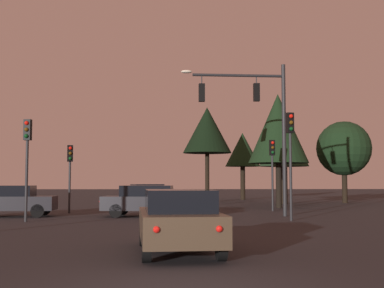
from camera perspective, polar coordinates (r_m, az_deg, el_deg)
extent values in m
plane|color=#262326|center=(32.89, -2.39, -7.13)|extent=(168.00, 168.00, 0.00)
cylinder|color=#232326|center=(26.36, 10.09, 0.48)|extent=(0.20, 0.20, 7.62)
cylinder|color=#232326|center=(26.33, 5.10, 7.51)|extent=(4.61, 0.30, 0.14)
ellipsoid|color=#F4EACC|center=(26.06, -0.61, 7.95)|extent=(0.56, 0.28, 0.16)
cylinder|color=#232326|center=(26.46, 7.09, 7.03)|extent=(0.05, 0.05, 0.39)
cube|color=black|center=(26.35, 7.10, 5.65)|extent=(0.31, 0.25, 0.90)
sphere|color=red|center=(26.53, 7.03, 6.20)|extent=(0.18, 0.18, 0.18)
sphere|color=#56380C|center=(26.48, 7.04, 5.60)|extent=(0.18, 0.18, 0.18)
sphere|color=#0C4219|center=(26.44, 7.04, 5.00)|extent=(0.18, 0.18, 0.18)
cylinder|color=#232326|center=(26.05, 1.08, 7.12)|extent=(0.05, 0.05, 0.45)
cube|color=black|center=(25.92, 1.08, 5.66)|extent=(0.31, 0.25, 0.90)
sphere|color=red|center=(26.11, 1.05, 6.21)|extent=(0.18, 0.18, 0.18)
sphere|color=#56380C|center=(26.06, 1.05, 5.60)|extent=(0.18, 0.18, 0.18)
sphere|color=#0C4219|center=(26.01, 1.05, 5.00)|extent=(0.18, 0.18, 0.18)
cylinder|color=#232326|center=(23.28, 10.79, -3.54)|extent=(0.12, 0.12, 3.86)
cube|color=black|center=(23.42, 10.71, 2.29)|extent=(0.33, 0.28, 0.90)
sphere|color=red|center=(23.32, 10.83, 3.01)|extent=(0.18, 0.18, 0.18)
sphere|color=#56380C|center=(23.29, 10.84, 2.33)|extent=(0.18, 0.18, 0.18)
sphere|color=#0C4219|center=(23.26, 10.85, 1.65)|extent=(0.18, 0.18, 0.18)
cylinder|color=#232326|center=(30.68, 8.83, -4.27)|extent=(0.12, 0.12, 3.24)
cube|color=black|center=(30.74, 8.79, -0.40)|extent=(0.32, 0.26, 0.90)
sphere|color=red|center=(30.62, 8.85, 0.14)|extent=(0.18, 0.18, 0.18)
sphere|color=#56380C|center=(30.60, 8.86, -0.39)|extent=(0.18, 0.18, 0.18)
sphere|color=#0C4219|center=(30.59, 8.87, -0.91)|extent=(0.18, 0.18, 0.18)
cylinder|color=#232326|center=(23.33, -17.72, -3.88)|extent=(0.12, 0.12, 3.49)
cube|color=black|center=(23.44, -17.60, 1.49)|extent=(0.33, 0.28, 0.90)
sphere|color=red|center=(23.34, -17.72, 2.21)|extent=(0.18, 0.18, 0.18)
sphere|color=#56380C|center=(23.31, -17.73, 1.53)|extent=(0.18, 0.18, 0.18)
sphere|color=#0C4219|center=(23.28, -17.75, 0.84)|extent=(0.18, 0.18, 0.18)
cylinder|color=#232326|center=(29.18, -13.30, -4.65)|extent=(0.12, 0.12, 2.81)
cube|color=black|center=(29.22, -13.24, -1.01)|extent=(0.35, 0.31, 0.90)
sphere|color=red|center=(29.10, -13.21, -0.45)|extent=(0.18, 0.18, 0.18)
sphere|color=#56380C|center=(29.08, -13.22, -1.00)|extent=(0.18, 0.18, 0.18)
sphere|color=#0C4219|center=(29.07, -13.23, -1.55)|extent=(0.18, 0.18, 0.18)
cube|color=#473828|center=(12.76, -1.53, -8.89)|extent=(2.12, 4.52, 0.68)
cube|color=black|center=(12.58, -1.46, -6.23)|extent=(1.72, 2.48, 0.52)
cylinder|color=black|center=(14.19, -5.37, -9.78)|extent=(0.24, 0.65, 0.64)
cylinder|color=black|center=(14.32, 1.21, -9.74)|extent=(0.24, 0.65, 0.64)
cylinder|color=black|center=(11.31, -5.01, -11.23)|extent=(0.24, 0.65, 0.64)
cylinder|color=black|center=(11.47, 3.24, -11.13)|extent=(0.24, 0.65, 0.64)
sphere|color=red|center=(10.52, -3.92, -9.36)|extent=(0.14, 0.14, 0.14)
sphere|color=red|center=(10.65, 3.01, -9.30)|extent=(0.14, 0.14, 0.14)
cube|color=#232328|center=(25.68, -4.66, -6.49)|extent=(4.73, 2.22, 0.68)
cube|color=black|center=(25.69, -4.99, -5.14)|extent=(2.61, 1.77, 0.52)
cylinder|color=black|center=(26.35, -1.16, -7.18)|extent=(0.66, 0.26, 0.64)
cylinder|color=black|center=(24.75, -1.40, -7.38)|extent=(0.66, 0.26, 0.64)
cylinder|color=black|center=(26.72, -7.69, -7.10)|extent=(0.66, 0.26, 0.64)
cylinder|color=black|center=(25.15, -8.35, -7.28)|extent=(0.66, 0.26, 0.64)
sphere|color=red|center=(26.69, -9.43, -6.14)|extent=(0.14, 0.14, 0.14)
sphere|color=red|center=(25.45, -10.02, -6.23)|extent=(0.14, 0.14, 0.14)
cube|color=#232328|center=(27.02, -18.96, -6.16)|extent=(4.02, 2.01, 0.68)
cube|color=black|center=(27.04, -19.24, -4.88)|extent=(2.20, 1.67, 0.52)
cylinder|color=black|center=(27.56, -15.93, -6.89)|extent=(0.65, 0.23, 0.64)
cylinder|color=black|center=(25.96, -16.60, -7.05)|extent=(0.65, 0.23, 0.64)
cube|color=#4C0F0F|center=(38.62, -4.73, -5.69)|extent=(4.37, 2.98, 0.68)
cube|color=black|center=(38.56, -4.94, -4.80)|extent=(2.55, 2.14, 0.52)
cylinder|color=black|center=(39.78, -3.23, -6.15)|extent=(0.67, 0.40, 0.64)
cylinder|color=black|center=(38.29, -2.48, -6.23)|extent=(0.67, 0.40, 0.64)
cylinder|color=black|center=(39.02, -6.95, -6.16)|extent=(0.67, 0.40, 0.64)
cylinder|color=black|center=(37.51, -6.33, -6.25)|extent=(0.67, 0.40, 0.64)
sphere|color=red|center=(38.68, -7.88, -5.52)|extent=(0.14, 0.14, 0.14)
sphere|color=red|center=(37.48, -7.42, -5.57)|extent=(0.14, 0.14, 0.14)
cylinder|color=black|center=(43.63, 1.68, -3.69)|extent=(0.35, 0.35, 4.11)
cone|color=black|center=(43.85, 1.67, 1.54)|extent=(4.10, 4.10, 3.88)
cylinder|color=black|center=(43.23, 16.42, -4.36)|extent=(0.42, 0.42, 2.84)
sphere|color=black|center=(43.31, 16.34, -0.46)|extent=(4.35, 4.35, 4.35)
cylinder|color=black|center=(40.05, 10.10, -4.48)|extent=(0.49, 0.49, 2.87)
cone|color=black|center=(40.17, 10.04, 0.33)|extent=(3.77, 3.77, 3.88)
cylinder|color=black|center=(49.40, 5.60, -4.29)|extent=(0.45, 0.45, 3.14)
cone|color=black|center=(49.50, 5.58, -0.61)|extent=(3.31, 3.31, 3.20)
cylinder|color=black|center=(34.32, 9.51, -4.52)|extent=(0.38, 0.38, 2.91)
cone|color=black|center=(34.50, 9.43, 1.70)|extent=(3.94, 3.94, 4.56)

